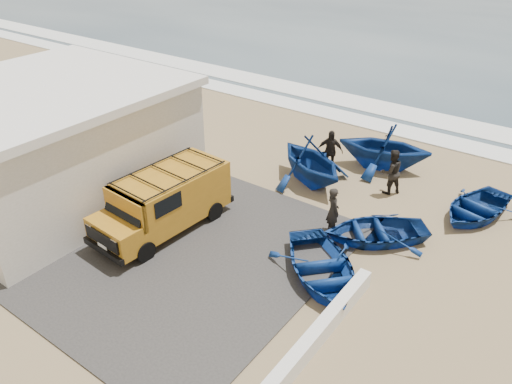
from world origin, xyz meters
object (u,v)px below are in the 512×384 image
Objects in this scene: boat_mid_right at (476,208)px; boat_far_left at (385,146)px; building at (47,141)px; boat_mid_left at (311,160)px; boat_near_right at (375,231)px; boat_near_left at (322,268)px; fisherman_front at (333,211)px; van at (165,200)px; fisherman_back at (330,151)px; fisherman_middle at (391,172)px; parapet at (315,338)px.

boat_mid_right is 4.74m from boat_far_left.
building is 2.47× the size of boat_mid_left.
boat_near_left is at bearing -50.22° from boat_near_right.
boat_near_left is 2.65m from fisherman_front.
fisherman_back is at bearing 74.81° from van.
boat_far_left reaches higher than boat_near_right.
boat_near_left is 1.02× the size of boat_mid_left.
boat_near_left is at bearing -119.22° from boat_mid_left.
boat_near_right is 1.58m from fisherman_front.
building is at bearing -15.57° from fisherman_middle.
building is 1.83× the size of van.
parapet is at bearing 49.86° from fisherman_middle.
parapet is at bearing -111.20° from boat_near_left.
boat_far_left is (-2.04, 5.24, 0.66)m from boat_near_right.
boat_near_right is 5.66m from boat_far_left.
building is 5.02× the size of fisherman_back.
boat_mid_left is 3.69m from fisherman_front.
fisherman_back is at bearing 116.86° from parapet.
boat_near_left is (-1.21, 2.48, 0.13)m from parapet.
boat_mid_right is 2.01× the size of fisherman_front.
building is at bearing -157.97° from fisherman_back.
van reaches higher than fisherman_back.
fisherman_middle is at bearing -162.13° from boat_mid_right.
building is 2.42× the size of boat_near_left.
boat_mid_right is (2.80, 6.45, -0.04)m from boat_near_left.
van is at bearing 1.69° from fisherman_middle.
boat_near_right reaches higher than boat_mid_right.
fisherman_back is at bearing -23.37° from fisherman_front.
boat_far_left is 2.23× the size of fisherman_front.
van is 9.84m from boat_far_left.
boat_near_left is 8.30m from boat_far_left.
boat_near_right is (0.45, 2.88, -0.04)m from boat_near_left.
boat_mid_left is at bearing -119.15° from fisherman_back.
van is at bearing 166.28° from parapet.
fisherman_front is at bearing -113.26° from boat_near_right.
building is at bearing -59.72° from boat_far_left.
boat_near_left is 2.92m from boat_near_right.
fisherman_back is (-4.53, 8.95, 0.66)m from parapet.
building is 1.57× the size of parapet.
boat_near_right is at bearing 33.97° from van.
boat_near_left is at bearing -99.40° from boat_mid_right.
boat_near_right is at bearing -109.26° from boat_mid_right.
parapet is at bearing -86.03° from fisherman_back.
boat_far_left reaches higher than boat_mid_left.
boat_near_left reaches higher than parapet.
building reaches higher than boat_mid_right.
boat_far_left is (-2.79, 10.60, 0.75)m from parapet.
building reaches higher than boat_near_left.
boat_mid_right is (8.60, 7.22, -0.79)m from van.
van is (5.49, 0.71, -1.01)m from building.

